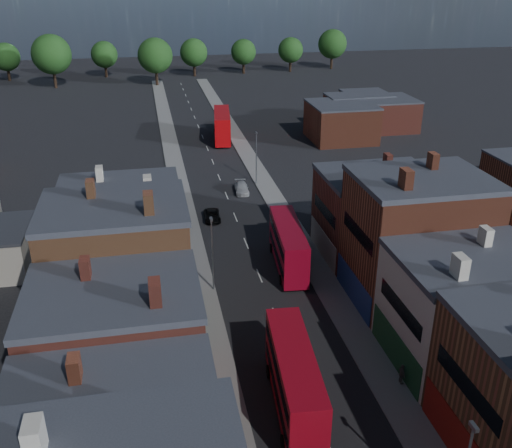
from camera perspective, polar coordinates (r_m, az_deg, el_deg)
name	(u,v)px	position (r m, az deg, el deg)	size (l,w,h in m)	color
pavement_west	(185,215)	(76.90, -7.10, 0.93)	(3.00, 200.00, 0.12)	gray
pavement_east	(280,208)	(78.69, 2.37, 1.66)	(3.00, 200.00, 0.12)	gray
lamp_post_2	(212,249)	(56.96, -4.39, -2.54)	(0.25, 0.70, 8.12)	slate
lamp_post_3	(256,154)	(86.02, 0.03, 6.98)	(0.25, 0.70, 8.12)	slate
bus_0	(294,379)	(43.44, 3.85, -15.22)	(3.72, 12.05, 5.12)	#AB0919
bus_1	(288,245)	(62.29, 3.24, -2.10)	(3.66, 11.73, 4.98)	#AB0922
bus_2	(222,125)	(109.84, -3.41, 9.84)	(4.36, 12.83, 5.43)	#B7080B
car_2	(212,216)	(74.89, -4.41, 0.84)	(2.01, 4.37, 1.21)	black
car_3	(242,188)	(83.92, -1.45, 3.61)	(1.90, 4.67, 1.36)	silver
ped_3	(402,374)	(47.98, 14.38, -14.34)	(1.04, 0.47, 1.78)	#555249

